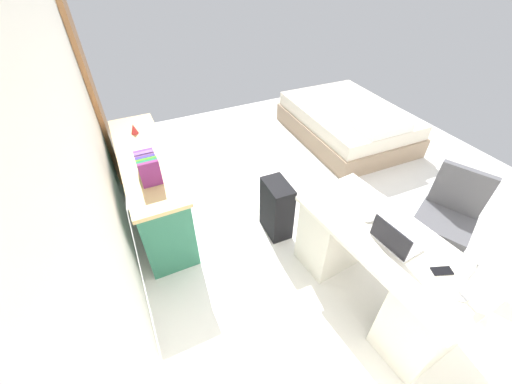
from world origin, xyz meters
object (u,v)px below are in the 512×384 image
(credenza, at_px, (152,186))
(figurine_small, at_px, (134,129))
(desk, at_px, (377,267))
(bed, at_px, (347,123))
(desk_lamp, at_px, (471,264))
(laptop, at_px, (394,240))
(office_chair, at_px, (443,222))
(cell_phone_near_laptop, at_px, (442,271))
(suitcase_black, at_px, (277,208))
(computer_mouse, at_px, (370,219))

(credenza, relative_size, figurine_small, 16.36)
(desk, relative_size, bed, 0.77)
(bed, distance_m, desk_lamp, 3.29)
(laptop, height_order, desk_lamp, desk_lamp)
(office_chair, height_order, credenza, office_chair)
(cell_phone_near_laptop, xyz_separation_m, figurine_small, (2.69, 1.55, 0.09))
(bed, relative_size, figurine_small, 17.66)
(laptop, distance_m, desk_lamp, 0.50)
(desk, relative_size, suitcase_black, 2.39)
(suitcase_black, height_order, laptop, laptop)
(cell_phone_near_laptop, relative_size, figurine_small, 1.24)
(suitcase_black, bearing_deg, desk, -158.79)
(credenza, distance_m, laptop, 2.40)
(desk, xyz_separation_m, office_chair, (0.12, -0.89, 0.02))
(figurine_small, bearing_deg, computer_mouse, -145.72)
(laptop, xyz_separation_m, computer_mouse, (0.26, -0.02, -0.03))
(cell_phone_near_laptop, bearing_deg, suitcase_black, 38.75)
(office_chair, distance_m, bed, 2.31)
(laptop, bearing_deg, suitcase_black, 16.69)
(computer_mouse, bearing_deg, desk, 179.26)
(office_chair, bearing_deg, desk_lamp, 126.51)
(figurine_small, bearing_deg, desk_lamp, -151.94)
(suitcase_black, bearing_deg, figurine_small, 42.54)
(computer_mouse, distance_m, desk_lamp, 0.75)
(bed, distance_m, computer_mouse, 2.69)
(desk, distance_m, desk_lamp, 0.80)
(cell_phone_near_laptop, bearing_deg, office_chair, -37.15)
(desk, bearing_deg, computer_mouse, 4.27)
(credenza, bearing_deg, office_chair, -126.32)
(desk, xyz_separation_m, figurine_small, (2.31, 1.45, 0.45))
(laptop, height_order, computer_mouse, laptop)
(desk, bearing_deg, figurine_small, 32.19)
(credenza, xyz_separation_m, bed, (0.49, -2.99, -0.16))
(office_chair, xyz_separation_m, credenza, (1.72, 2.34, -0.02))
(laptop, bearing_deg, desk, -27.45)
(office_chair, bearing_deg, desk, 97.38)
(credenza, distance_m, suitcase_black, 1.35)
(computer_mouse, distance_m, cell_phone_near_laptop, 0.59)
(laptop, distance_m, computer_mouse, 0.27)
(suitcase_black, distance_m, computer_mouse, 1.02)
(credenza, height_order, bed, credenza)
(bed, bearing_deg, figurine_small, 90.29)
(desk, distance_m, office_chair, 0.90)
(desk, height_order, cell_phone_near_laptop, cell_phone_near_laptop)
(computer_mouse, height_order, figurine_small, figurine_small)
(office_chair, relative_size, figurine_small, 8.55)
(figurine_small, bearing_deg, office_chair, -133.11)
(laptop, bearing_deg, desk_lamp, -169.61)
(office_chair, height_order, bed, office_chair)
(bed, bearing_deg, computer_mouse, 143.75)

